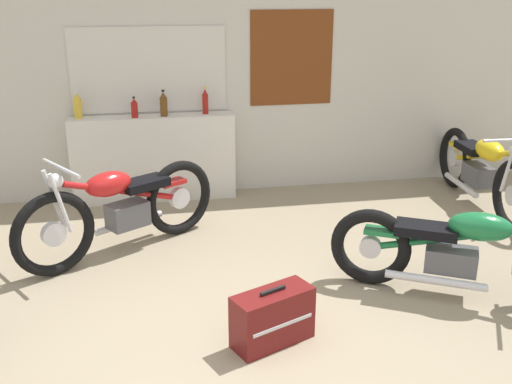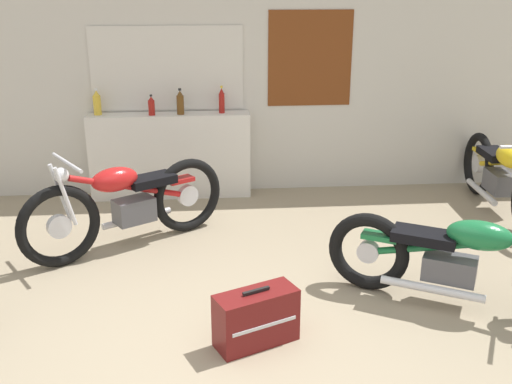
# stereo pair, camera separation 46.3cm
# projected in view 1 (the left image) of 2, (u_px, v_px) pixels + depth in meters

# --- Properties ---
(ground_plane) EXTENTS (24.00, 24.00, 0.00)m
(ground_plane) POSITION_uv_depth(u_px,v_px,m) (258.00, 369.00, 3.91)
(ground_plane) COLOR gray
(wall_back) EXTENTS (10.00, 0.07, 2.80)m
(wall_back) POSITION_uv_depth(u_px,v_px,m) (200.00, 73.00, 6.72)
(wall_back) COLOR beige
(wall_back) RESTS_ON ground_plane
(sill_counter) EXTENTS (1.82, 0.28, 0.97)m
(sill_counter) POSITION_uv_depth(u_px,v_px,m) (154.00, 158.00, 6.77)
(sill_counter) COLOR silver
(sill_counter) RESTS_ON ground_plane
(bottle_leftmost) EXTENTS (0.09, 0.09, 0.30)m
(bottle_leftmost) POSITION_uv_depth(u_px,v_px,m) (78.00, 106.00, 6.45)
(bottle_leftmost) COLOR gold
(bottle_leftmost) RESTS_ON sill_counter
(bottle_left_center) EXTENTS (0.07, 0.07, 0.23)m
(bottle_left_center) POSITION_uv_depth(u_px,v_px,m) (134.00, 108.00, 6.50)
(bottle_left_center) COLOR maroon
(bottle_left_center) RESTS_ON sill_counter
(bottle_center) EXTENTS (0.08, 0.08, 0.29)m
(bottle_center) POSITION_uv_depth(u_px,v_px,m) (164.00, 104.00, 6.56)
(bottle_center) COLOR #5B3814
(bottle_center) RESTS_ON sill_counter
(bottle_right_center) EXTENTS (0.07, 0.07, 0.31)m
(bottle_right_center) POSITION_uv_depth(u_px,v_px,m) (205.00, 102.00, 6.67)
(bottle_right_center) COLOR maroon
(bottle_right_center) RESTS_ON sill_counter
(motorcycle_red) EXTENTS (1.78, 1.18, 0.95)m
(motorcycle_red) POSITION_uv_depth(u_px,v_px,m) (121.00, 208.00, 5.44)
(motorcycle_red) COLOR black
(motorcycle_red) RESTS_ON ground_plane
(motorcycle_yellow) EXTENTS (0.64, 2.07, 0.92)m
(motorcycle_yellow) POSITION_uv_depth(u_px,v_px,m) (482.00, 169.00, 6.57)
(motorcycle_yellow) COLOR black
(motorcycle_yellow) RESTS_ON ground_plane
(motorcycle_green) EXTENTS (1.86, 1.11, 0.81)m
(motorcycle_green) POSITION_uv_depth(u_px,v_px,m) (461.00, 251.00, 4.67)
(motorcycle_green) COLOR black
(motorcycle_green) RESTS_ON ground_plane
(hard_case_darkred) EXTENTS (0.62, 0.45, 0.42)m
(hard_case_darkred) POSITION_uv_depth(u_px,v_px,m) (273.00, 317.00, 4.14)
(hard_case_darkred) COLOR maroon
(hard_case_darkred) RESTS_ON ground_plane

